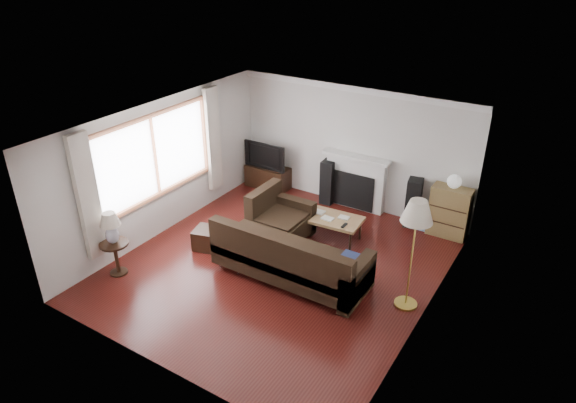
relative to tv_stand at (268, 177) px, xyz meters
The scene contains 17 objects.
room 3.30m from the tv_stand, 52.79° to the right, with size 5.10×5.60×2.54m.
window 3.05m from the tv_stand, 101.55° to the right, with size 0.12×2.74×1.54m, color brown.
curtain_near 4.40m from the tv_stand, 96.78° to the right, with size 0.10×0.35×2.10m, color beige.
curtain_far 1.73m from the tv_stand, 113.05° to the right, with size 0.10×0.35×2.10m, color beige.
fireplace 2.08m from the tv_stand, ahead, with size 1.40×0.26×1.15m, color white.
tv_stand is the anchor object (origin of this frame).
television 0.54m from the tv_stand, ahead, with size 1.01×0.13×0.58m, color black.
speaker_left 1.50m from the tv_stand, ahead, with size 0.26×0.31×0.93m, color black.
speaker_right 3.33m from the tv_stand, ahead, with size 0.27×0.32×0.97m, color black.
bookshelf 4.02m from the tv_stand, ahead, with size 0.71×0.34×0.98m, color olive.
globe_lamp 4.10m from the tv_stand, ahead, with size 0.25×0.25×0.25m, color white.
sectional_sofa 3.52m from the tv_stand, 49.99° to the right, with size 2.76×2.01×0.89m, color black.
coffee_table 2.54m from the tv_stand, 29.66° to the right, with size 1.18×0.64×0.46m, color #9A764A.
footstool 2.72m from the tv_stand, 79.73° to the right, with size 0.43×0.43×0.37m, color black.
floor_lamp 4.77m from the tv_stand, 29.80° to the right, with size 0.46×0.46×1.78m, color gold.
side_table 4.09m from the tv_stand, 93.53° to the right, with size 0.47×0.47×0.59m, color black.
table_lamp 4.14m from the tv_stand, 93.53° to the right, with size 0.33×0.33×0.54m, color silver.
Camera 1 is at (3.99, -6.09, 4.97)m, focal length 32.00 mm.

